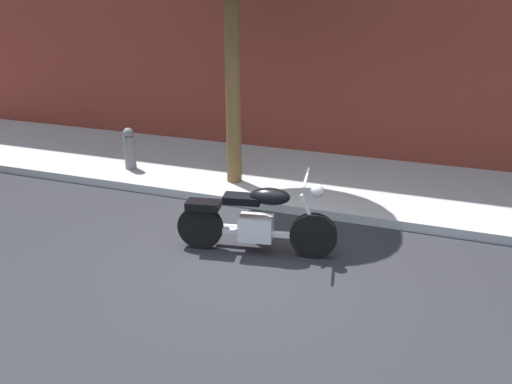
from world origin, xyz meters
TOP-DOWN VIEW (x-y plane):
  - ground_plane at (0.00, 0.00)m, footprint 60.00×60.00m
  - sidewalk at (0.00, 2.97)m, footprint 19.38×2.82m
  - motorcycle at (-0.01, 0.23)m, footprint 2.10×0.73m
  - fire_hydrant at (-3.18, 2.25)m, footprint 0.20×0.20m

SIDE VIEW (x-z plane):
  - ground_plane at x=0.00m, z-range 0.00..0.00m
  - sidewalk at x=0.00m, z-range 0.00..0.14m
  - fire_hydrant at x=-3.18m, z-range 0.00..0.91m
  - motorcycle at x=-0.01m, z-range -0.10..1.01m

